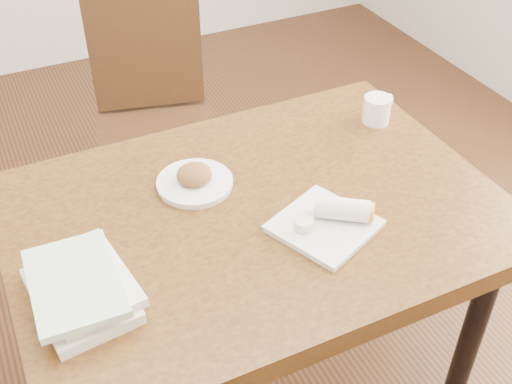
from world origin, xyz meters
name	(u,v)px	position (x,y,z in m)	size (l,w,h in m)	color
table	(256,233)	(0.00, 0.00, 0.67)	(1.20, 0.85, 0.75)	brown
chair_far	(153,108)	(0.01, 0.89, 0.55)	(0.51, 0.51, 0.95)	#3F2712
plate_scone	(195,180)	(-0.10, 0.15, 0.77)	(0.20, 0.20, 0.06)	white
coffee_mug	(378,109)	(0.49, 0.21, 0.79)	(0.12, 0.08, 0.08)	white
plate_burrito	(330,220)	(0.13, -0.14, 0.77)	(0.28, 0.28, 0.07)	white
book_stack	(80,288)	(-0.45, -0.11, 0.78)	(0.22, 0.29, 0.07)	white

